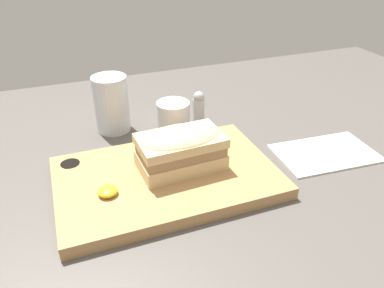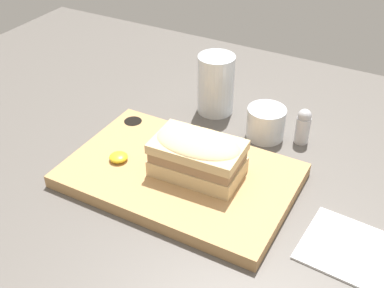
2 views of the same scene
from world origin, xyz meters
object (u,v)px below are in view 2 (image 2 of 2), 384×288
Objects in this scene: wine_glass at (266,123)px; salt_shaker at (303,126)px; napkin at (372,258)px; serving_board at (180,175)px; water_glass at (216,88)px; sandwich at (198,154)px.

salt_shaker is (6.92, 1.69, 0.67)cm from wine_glass.
serving_board is at bearing 176.18° from napkin.
wine_glass is at bearing -17.52° from water_glass.
serving_board is 26.43cm from salt_shaker.
sandwich is 1.22× the size of water_glass.
water_glass is 46.92cm from napkin.
sandwich is at bearing -104.34° from wine_glass.
sandwich reaches higher than salt_shaker.
salt_shaker is at bearing 60.46° from sandwich.
water_glass is (-4.97, 24.05, 4.33)cm from serving_board.
sandwich is 0.74× the size of napkin.
water_glass is at bearing 109.22° from sandwich.
wine_glass is at bearing 68.01° from serving_board.
wine_glass reaches higher than serving_board.
wine_glass is 0.36× the size of napkin.
water_glass is 1.69× the size of wine_glass.
napkin is 2.90× the size of salt_shaker.
serving_board is at bearing -166.46° from sandwich.
water_glass reaches higher than napkin.
serving_board is 6.10cm from sandwich.
water_glass is at bearing 173.09° from salt_shaker.
salt_shaker is at bearing 55.31° from serving_board.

